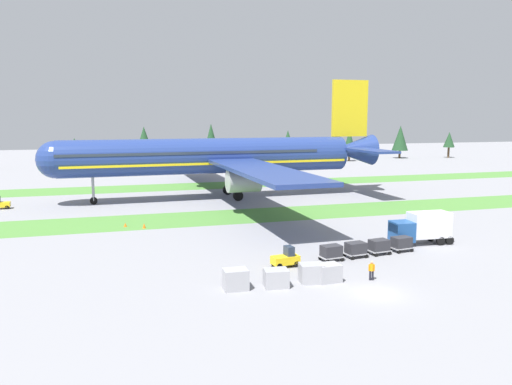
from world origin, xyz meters
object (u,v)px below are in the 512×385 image
Objects in this scene: cargo_dolly_second at (356,249)px; uld_container_2 at (328,273)px; uld_container_3 at (311,273)px; catering_truck at (422,227)px; taxiway_marker_1 at (144,226)px; baggage_tug at (286,258)px; uld_container_0 at (236,279)px; cargo_dolly_lead at (331,252)px; pushback_tractor at (0,204)px; airliner at (220,156)px; ground_crew_marshaller at (372,270)px; uld_container_1 at (276,278)px; cargo_dolly_fourth at (401,243)px; cargo_dolly_third at (379,246)px; taxiway_marker_0 at (125,225)px.

cargo_dolly_second is 8.46m from uld_container_2.
catering_truck is at bearing 27.74° from uld_container_3.
cargo_dolly_second is at bearing -45.13° from taxiway_marker_1.
baggage_tug is 1.38× the size of uld_container_0.
pushback_tractor is (-37.19, 40.20, -0.10)m from cargo_dolly_lead.
airliner is at bearing 23.86° from catering_truck.
ground_crew_marshaller is at bearing -11.79° from uld_container_2.
airliner is 36.28× the size of uld_container_3.
uld_container_2 reaches higher than uld_container_1.
cargo_dolly_fourth is 14.70m from uld_container_3.
uld_container_3 reaches higher than uld_container_1.
uld_container_2 is at bearing 119.39° from cargo_dolly_third.
catering_truck reaches higher than taxiway_marker_0.
pushback_tractor is at bearing 39.76° from cargo_dolly_third.
ground_crew_marshaller is at bearing -177.42° from airliner.
ground_crew_marshaller reaches higher than cargo_dolly_fourth.
taxiway_marker_0 is (18.09, -18.47, -0.55)m from pushback_tractor.
uld_container_1 is 27.58m from taxiway_marker_1.
cargo_dolly_third reaches higher than taxiway_marker_0.
cargo_dolly_fourth is (2.87, 0.39, 0.00)m from cargo_dolly_third.
pushback_tractor is at bearing 90.00° from airliner.
ground_crew_marshaller reaches higher than uld_container_3.
pushback_tractor is 4.05× the size of taxiway_marker_1.
catering_truck is at bearing -30.35° from taxiway_marker_0.
taxiway_marker_0 is at bearing 45.75° from cargo_dolly_fourth.
airliner is at bearing 83.49° from uld_container_1.
pushback_tractor is at bearing 55.76° from catering_truck.
cargo_dolly_lead is 1.00× the size of cargo_dolly_fourth.
ground_crew_marshaller is 12.00m from uld_container_0.
airliner is 36.28× the size of uld_container_1.
cargo_dolly_second and cargo_dolly_fourth have the same top height.
pushback_tractor reaches higher than uld_container_2.
cargo_dolly_lead is 6.61m from ground_crew_marshaller.
cargo_dolly_second is at bearing 88.23° from ground_crew_marshaller.
airliner is 111.85× the size of taxiway_marker_1.
airliner reaches higher than taxiway_marker_0.
catering_truck is 19.09m from uld_container_3.
uld_container_0 is 1.00× the size of uld_container_3.
uld_container_2 is (4.79, 0.10, 0.01)m from uld_container_1.
baggage_tug and pushback_tractor have the same top height.
uld_container_0 reaches higher than cargo_dolly_lead.
uld_container_1 is at bearing 112.93° from cargo_dolly_second.
taxiway_marker_1 is at bearing 138.06° from ground_crew_marshaller.
ground_crew_marshaller reaches higher than cargo_dolly_third.
catering_truck is at bearing 30.44° from uld_container_2.
pushback_tractor reaches higher than ground_crew_marshaller.
uld_container_1 is at bearing 172.22° from airliner.
baggage_tug is 4.24× the size of taxiway_marker_1.
ground_crew_marshaller is 0.87× the size of uld_container_0.
uld_container_2 is 3.08× the size of taxiway_marker_1.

